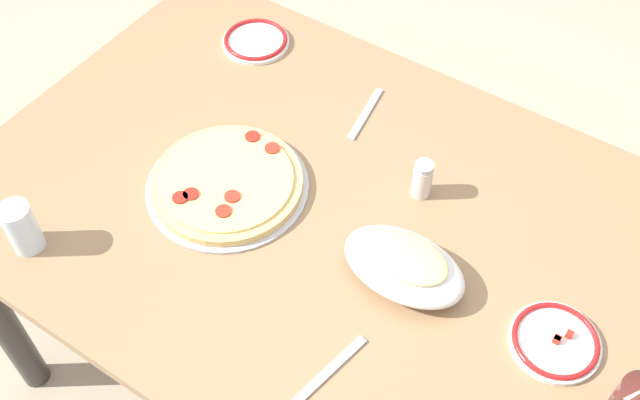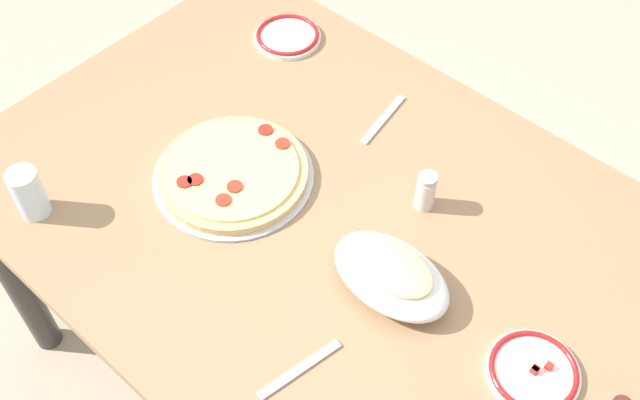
% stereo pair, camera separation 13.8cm
% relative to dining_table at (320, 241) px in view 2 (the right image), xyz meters
% --- Properties ---
extents(ground_plane, '(8.00, 8.00, 0.00)m').
position_rel_dining_table_xyz_m(ground_plane, '(0.00, 0.00, -0.64)').
color(ground_plane, tan).
rests_on(ground_plane, ground).
extents(dining_table, '(1.43, 0.99, 0.75)m').
position_rel_dining_table_xyz_m(dining_table, '(0.00, 0.00, 0.00)').
color(dining_table, '#93704C').
rests_on(dining_table, ground).
extents(pepperoni_pizza, '(0.33, 0.33, 0.03)m').
position_rel_dining_table_xyz_m(pepperoni_pizza, '(0.19, 0.06, 0.12)').
color(pepperoni_pizza, '#B7B7BC').
rests_on(pepperoni_pizza, dining_table).
extents(baked_pasta_dish, '(0.24, 0.15, 0.08)m').
position_rel_dining_table_xyz_m(baked_pasta_dish, '(-0.22, 0.05, 0.15)').
color(baked_pasta_dish, white).
rests_on(baked_pasta_dish, dining_table).
extents(water_glass, '(0.06, 0.06, 0.11)m').
position_rel_dining_table_xyz_m(water_glass, '(0.42, 0.38, 0.17)').
color(water_glass, silver).
rests_on(water_glass, dining_table).
extents(side_plate_near, '(0.16, 0.16, 0.02)m').
position_rel_dining_table_xyz_m(side_plate_near, '(-0.51, 0.02, 0.12)').
color(side_plate_near, white).
rests_on(side_plate_near, dining_table).
extents(side_plate_far, '(0.16, 0.16, 0.02)m').
position_rel_dining_table_xyz_m(side_plate_far, '(0.41, -0.34, 0.12)').
color(side_plate_far, white).
rests_on(side_plate_far, dining_table).
extents(spice_shaker, '(0.04, 0.04, 0.09)m').
position_rel_dining_table_xyz_m(spice_shaker, '(-0.15, -0.15, 0.15)').
color(spice_shaker, silver).
rests_on(spice_shaker, dining_table).
extents(fork_left, '(0.05, 0.17, 0.00)m').
position_rel_dining_table_xyz_m(fork_left, '(-0.21, 0.28, 0.11)').
color(fork_left, '#B7B7BC').
rests_on(fork_left, dining_table).
extents(fork_right, '(0.04, 0.17, 0.00)m').
position_rel_dining_table_xyz_m(fork_right, '(0.06, -0.28, 0.11)').
color(fork_right, '#B7B7BC').
rests_on(fork_right, dining_table).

